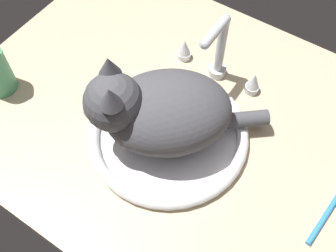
# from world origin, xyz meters

# --- Properties ---
(countertop) EXTENTS (1.07, 0.71, 0.03)m
(countertop) POSITION_xyz_m (0.00, 0.00, 0.01)
(countertop) COLOR #CCB793
(countertop) RESTS_ON ground
(sink_basin) EXTENTS (0.33, 0.33, 0.02)m
(sink_basin) POSITION_xyz_m (-0.05, -0.06, 0.04)
(sink_basin) COLOR white
(sink_basin) RESTS_ON countertop
(faucet) EXTENTS (0.21, 0.11, 0.17)m
(faucet) POSITION_xyz_m (-0.05, 0.14, 0.10)
(faucet) COLOR silver
(faucet) RESTS_ON countertop
(cat) EXTENTS (0.32, 0.30, 0.19)m
(cat) POSITION_xyz_m (-0.07, -0.07, 0.13)
(cat) COLOR #4C4C51
(cat) RESTS_ON sink_basin
(toothbrush) EXTENTS (0.03, 0.18, 0.02)m
(toothbrush) POSITION_xyz_m (0.29, -0.01, 0.04)
(toothbrush) COLOR #338CD1
(toothbrush) RESTS_ON countertop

